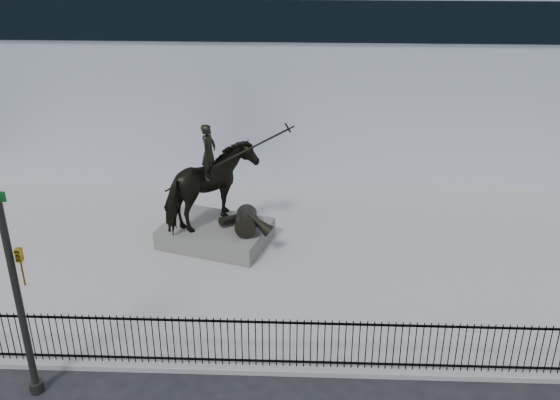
{
  "coord_description": "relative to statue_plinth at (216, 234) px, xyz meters",
  "views": [
    {
      "loc": [
        -0.27,
        -12.5,
        11.68
      ],
      "look_at": [
        -1.01,
        6.0,
        2.76
      ],
      "focal_mm": 42.0,
      "sensor_mm": 36.0,
      "label": 1
    }
  ],
  "objects": [
    {
      "name": "statue_plinth",
      "position": [
        0.0,
        0.0,
        0.0
      ],
      "size": [
        4.2,
        3.46,
        0.68
      ],
      "primitive_type": "cube",
      "rotation": [
        0.0,
        0.0,
        -0.3
      ],
      "color": "#595751",
      "rests_on": "plaza"
    },
    {
      "name": "traffic_signal_left",
      "position": [
        -3.37,
        -8.47,
        3.54
      ],
      "size": [
        1.52,
        4.84,
        7.0
      ],
      "color": "black",
      "rests_on": "ground"
    },
    {
      "name": "equestrian_statue",
      "position": [
        0.07,
        -0.02,
        1.76
      ],
      "size": [
        4.45,
        3.47,
        3.93
      ],
      "rotation": [
        0.0,
        0.0,
        -0.3
      ],
      "color": "black",
      "rests_on": "statue_plinth"
    },
    {
      "name": "building",
      "position": [
        3.38,
        12.15,
        4.01
      ],
      "size": [
        44.0,
        14.0,
        9.0
      ],
      "primitive_type": "cube",
      "color": "silver",
      "rests_on": "ground"
    },
    {
      "name": "plaza",
      "position": [
        3.38,
        -0.85,
        -0.41
      ],
      "size": [
        30.0,
        12.0,
        0.15
      ],
      "primitive_type": "cube",
      "color": "gray",
      "rests_on": "ground"
    },
    {
      "name": "picket_fence",
      "position": [
        3.38,
        -6.6,
        0.41
      ],
      "size": [
        22.1,
        0.1,
        1.5
      ],
      "color": "black",
      "rests_on": "plaza"
    }
  ]
}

